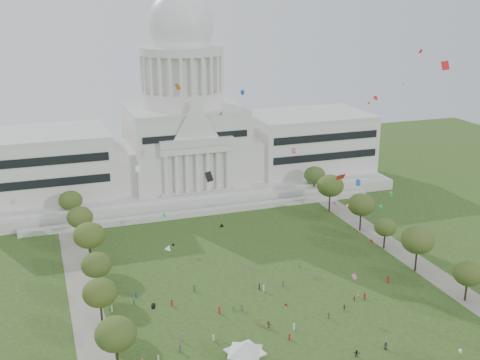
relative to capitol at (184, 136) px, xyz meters
The scene contains 29 objects.
ground 115.76m from the capitol, 90.00° to the right, with size 400.00×400.00×0.00m, color #2D4919.
capitol is the anchor object (origin of this frame).
path_left 98.93m from the capitol, 119.87° to the right, with size 8.00×160.00×0.04m, color gray.
path_right 98.93m from the capitol, 60.13° to the right, with size 8.00×160.00×0.04m, color gray.
row_tree_l_1 125.32m from the capitol, 110.71° to the right, with size 8.86×8.86×12.59m.
row_tree_r_1 125.12m from the capitol, 68.16° to the right, with size 7.58×7.58×10.78m.
row_tree_l_2 107.19m from the capitol, 115.07° to the right, with size 8.42×8.42×11.97m.
row_tree_r_2 106.56m from the capitol, 65.33° to the right, with size 9.55×9.55×13.58m.
row_tree_l_3 92.14m from the capitol, 118.96° to the right, with size 8.12×8.12×11.55m.
row_tree_r_3 91.98m from the capitol, 60.70° to the right, with size 7.01×7.01×9.98m.
row_tree_l_4 76.50m from the capitol, 125.78° to the right, with size 9.29×9.29×13.21m.
row_tree_r_4 78.81m from the capitol, 54.84° to the right, with size 9.19×9.19×13.06m.
row_tree_l_5 63.64m from the capitol, 136.72° to the right, with size 8.33×8.33×11.85m.
row_tree_r_5 62.67m from the capitol, 44.94° to the right, with size 9.82×9.82×13.96m.
row_tree_l_6 54.69m from the capitol, 152.45° to the right, with size 8.19×8.19×11.64m.
row_tree_r_6 54.32m from the capitol, 28.99° to the right, with size 8.42×8.42×11.97m.
event_tent 125.51m from the capitol, 98.16° to the right, with size 11.86×11.86×5.36m.
person_0 107.24m from the capitol, 71.81° to the right, with size 0.93×0.61×1.91m, color #B21E1E.
person_2 109.04m from the capitol, 78.93° to the right, with size 0.88×0.54×1.81m, color silver.
person_3 112.45m from the capitol, 82.79° to the right, with size 1.03×0.53×1.59m, color #26262B.
person_4 114.21m from the capitol, 85.78° to the right, with size 1.03×0.56×1.76m, color olive.
person_5 113.31m from the capitol, 93.79° to the right, with size 1.81×0.72×1.95m, color olive.
person_6 130.68m from the capitol, 83.64° to the right, with size 0.90×0.59×1.85m, color #26262B.
person_8 104.16m from the capitol, 96.14° to the right, with size 0.77×0.47×1.58m, color #994C8C.
person_9 123.07m from the capitol, 81.55° to the right, with size 1.09×0.56×1.69m, color olive.
person_10 109.85m from the capitol, 79.99° to the right, with size 0.80×0.44×1.37m, color #B21E1E.
person_11 130.53m from the capitol, 87.08° to the right, with size 1.59×0.63×1.72m, color #26262B.
distant_crowd 103.17m from the capitol, 97.92° to the right, with size 64.16×38.41×1.95m.
kite_swarm 102.39m from the capitol, 88.95° to the right, with size 94.99×94.07×61.84m.
Camera 1 is at (-55.49, -115.53, 77.19)m, focal length 45.00 mm.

